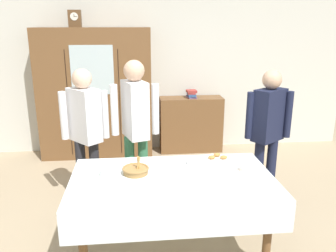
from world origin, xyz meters
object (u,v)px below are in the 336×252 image
bread_basket (136,170)px  tea_cup_mid_left (104,173)px  spoon_back_edge (123,166)px  tea_cup_far_left (244,169)px  mantel_clock (75,19)px  person_behind_table_left (135,120)px  bookshelf_low (191,124)px  pastry_plate (218,158)px  dining_table (173,189)px  wall_cabinet (95,94)px  person_behind_table_right (85,126)px  book_stack (191,94)px  person_beside_shelf (268,125)px  tea_cup_center (191,162)px  spoon_center (252,180)px

bread_basket → tea_cup_mid_left: bearing=-173.6°
bread_basket → spoon_back_edge: size_ratio=2.02×
tea_cup_far_left → bread_basket: bread_basket is taller
tea_cup_mid_left → spoon_back_edge: 0.26m
mantel_clock → tea_cup_mid_left: 2.85m
spoon_back_edge → person_behind_table_left: person_behind_table_left is taller
bookshelf_low → pastry_plate: size_ratio=3.57×
dining_table → wall_cabinet: size_ratio=0.90×
dining_table → pastry_plate: 0.64m
person_behind_table_right → dining_table: bearing=-49.0°
spoon_back_edge → person_behind_table_right: person_behind_table_right is taller
bookshelf_low → bread_basket: size_ratio=4.16×
book_stack → person_beside_shelf: size_ratio=0.14×
person_behind_table_left → bread_basket: bearing=-90.8°
tea_cup_mid_left → mantel_clock: bearing=102.2°
tea_cup_center → spoon_back_edge: bearing=176.9°
dining_table → book_stack: bearing=77.3°
mantel_clock → tea_cup_far_left: bearing=-54.4°
bread_basket → person_beside_shelf: bearing=25.0°
person_behind_table_left → book_stack: bearing=62.1°
dining_table → pastry_plate: pastry_plate is taller
tea_cup_far_left → dining_table: bearing=-171.4°
bread_basket → tea_cup_center: bearing=15.0°
wall_cabinet → tea_cup_center: wall_cabinet is taller
dining_table → person_behind_table_right: (-0.86, 0.99, 0.31)m
wall_cabinet → bookshelf_low: wall_cabinet is taller
tea_cup_center → spoon_back_edge: (-0.65, 0.04, -0.02)m
wall_cabinet → bread_basket: bearing=-76.6°
dining_table → person_behind_table_right: 1.34m
bread_basket → person_behind_table_left: person_behind_table_left is taller
bread_basket → person_behind_table_left: 0.82m
mantel_clock → person_beside_shelf: bearing=-37.5°
tea_cup_mid_left → person_beside_shelf: (1.75, 0.72, 0.18)m
bookshelf_low → spoon_center: size_ratio=8.40×
wall_cabinet → mantel_clock: size_ratio=8.19×
bookshelf_low → pastry_plate: bookshelf_low is taller
wall_cabinet → book_stack: 1.50m
wall_cabinet → person_beside_shelf: (2.06, -1.75, -0.05)m
person_beside_shelf → tea_cup_mid_left: bearing=-157.7°
bookshelf_low → spoon_center: (0.08, -2.73, 0.29)m
tea_cup_mid_left → bread_basket: 0.28m
bookshelf_low → person_behind_table_right: 2.26m
bookshelf_low → tea_cup_far_left: 2.56m
bookshelf_low → tea_cup_far_left: bearing=-88.5°
tea_cup_mid_left → person_behind_table_left: 0.90m
spoon_back_edge → person_behind_table_left: bearing=77.8°
wall_cabinet → tea_cup_far_left: wall_cabinet is taller
wall_cabinet → bread_basket: (0.58, -2.44, -0.22)m
bread_basket → spoon_back_edge: bread_basket is taller
wall_cabinet → person_behind_table_right: 1.61m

